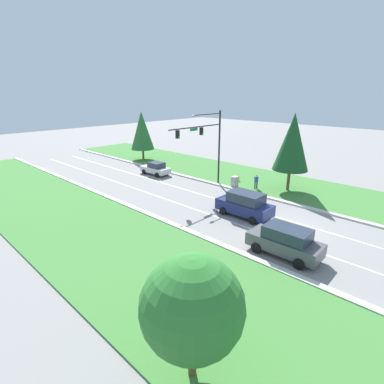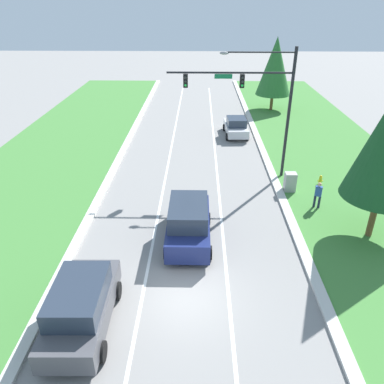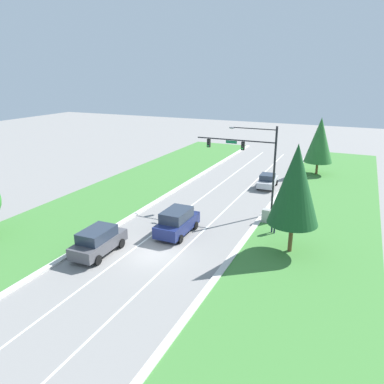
{
  "view_description": "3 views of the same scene",
  "coord_description": "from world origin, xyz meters",
  "px_view_note": "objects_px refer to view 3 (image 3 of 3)",
  "views": [
    {
      "loc": [
        -20.88,
        -9.32,
        10.39
      ],
      "look_at": [
        -0.95,
        9.51,
        1.23
      ],
      "focal_mm": 28.0,
      "sensor_mm": 36.0,
      "label": 1
    },
    {
      "loc": [
        0.51,
        -11.76,
        11.07
      ],
      "look_at": [
        0.13,
        7.11,
        1.23
      ],
      "focal_mm": 35.0,
      "sensor_mm": 36.0,
      "label": 2
    },
    {
      "loc": [
        13.28,
        -22.05,
        13.17
      ],
      "look_at": [
        -1.39,
        10.24,
        1.76
      ],
      "focal_mm": 35.0,
      "sensor_mm": 36.0,
      "label": 3
    }
  ],
  "objects_px": {
    "graphite_suv": "(98,241)",
    "fire_hydrant": "(293,219)",
    "utility_cabinet": "(266,216)",
    "navy_suv": "(177,222)",
    "silver_sedan": "(267,181)",
    "traffic_signal_mast": "(252,155)",
    "pedestrian": "(273,223)",
    "conifer_near_right_tree": "(320,140)",
    "conifer_far_right_tree": "(295,185)"
  },
  "relations": [
    {
      "from": "graphite_suv",
      "to": "fire_hydrant",
      "type": "distance_m",
      "value": 17.39
    },
    {
      "from": "navy_suv",
      "to": "fire_hydrant",
      "type": "xyz_separation_m",
      "value": [
        8.53,
        6.57,
        -0.77
      ]
    },
    {
      "from": "silver_sedan",
      "to": "utility_cabinet",
      "type": "height_order",
      "value": "silver_sedan"
    },
    {
      "from": "silver_sedan",
      "to": "conifer_near_right_tree",
      "type": "xyz_separation_m",
      "value": [
        4.61,
        8.59,
        3.83
      ]
    },
    {
      "from": "utility_cabinet",
      "to": "conifer_far_right_tree",
      "type": "relative_size",
      "value": 0.15
    },
    {
      "from": "graphite_suv",
      "to": "navy_suv",
      "type": "relative_size",
      "value": 0.99
    },
    {
      "from": "pedestrian",
      "to": "conifer_near_right_tree",
      "type": "bearing_deg",
      "value": -69.83
    },
    {
      "from": "traffic_signal_mast",
      "to": "fire_hydrant",
      "type": "relative_size",
      "value": 12.14
    },
    {
      "from": "graphite_suv",
      "to": "utility_cabinet",
      "type": "distance_m",
      "value": 15.11
    },
    {
      "from": "navy_suv",
      "to": "conifer_far_right_tree",
      "type": "relative_size",
      "value": 0.59
    },
    {
      "from": "traffic_signal_mast",
      "to": "pedestrian",
      "type": "height_order",
      "value": "traffic_signal_mast"
    },
    {
      "from": "silver_sedan",
      "to": "utility_cabinet",
      "type": "distance_m",
      "value": 11.24
    },
    {
      "from": "pedestrian",
      "to": "fire_hydrant",
      "type": "height_order",
      "value": "pedestrian"
    },
    {
      "from": "pedestrian",
      "to": "conifer_near_right_tree",
      "type": "relative_size",
      "value": 0.22
    },
    {
      "from": "fire_hydrant",
      "to": "conifer_near_right_tree",
      "type": "height_order",
      "value": "conifer_near_right_tree"
    },
    {
      "from": "navy_suv",
      "to": "silver_sedan",
      "type": "bearing_deg",
      "value": 76.94
    },
    {
      "from": "silver_sedan",
      "to": "conifer_far_right_tree",
      "type": "bearing_deg",
      "value": -73.31
    },
    {
      "from": "graphite_suv",
      "to": "navy_suv",
      "type": "bearing_deg",
      "value": 55.48
    },
    {
      "from": "conifer_far_right_tree",
      "to": "silver_sedan",
      "type": "bearing_deg",
      "value": 109.33
    },
    {
      "from": "traffic_signal_mast",
      "to": "graphite_suv",
      "type": "height_order",
      "value": "traffic_signal_mast"
    },
    {
      "from": "pedestrian",
      "to": "utility_cabinet",
      "type": "bearing_deg",
      "value": -39.06
    },
    {
      "from": "navy_suv",
      "to": "conifer_far_right_tree",
      "type": "xyz_separation_m",
      "value": [
        9.35,
        0.58,
        4.28
      ]
    },
    {
      "from": "utility_cabinet",
      "to": "navy_suv",
      "type": "bearing_deg",
      "value": -138.45
    },
    {
      "from": "pedestrian",
      "to": "graphite_suv",
      "type": "bearing_deg",
      "value": 61.98
    },
    {
      "from": "traffic_signal_mast",
      "to": "fire_hydrant",
      "type": "xyz_separation_m",
      "value": [
        4.46,
        -1.35,
        -5.29
      ]
    },
    {
      "from": "silver_sedan",
      "to": "fire_hydrant",
      "type": "distance_m",
      "value": 11.04
    },
    {
      "from": "silver_sedan",
      "to": "navy_suv",
      "type": "bearing_deg",
      "value": -105.46
    },
    {
      "from": "fire_hydrant",
      "to": "silver_sedan",
      "type": "bearing_deg",
      "value": 115.59
    },
    {
      "from": "traffic_signal_mast",
      "to": "conifer_near_right_tree",
      "type": "height_order",
      "value": "traffic_signal_mast"
    },
    {
      "from": "traffic_signal_mast",
      "to": "navy_suv",
      "type": "relative_size",
      "value": 1.72
    },
    {
      "from": "silver_sedan",
      "to": "conifer_far_right_tree",
      "type": "relative_size",
      "value": 0.51
    },
    {
      "from": "traffic_signal_mast",
      "to": "conifer_far_right_tree",
      "type": "height_order",
      "value": "traffic_signal_mast"
    },
    {
      "from": "utility_cabinet",
      "to": "pedestrian",
      "type": "bearing_deg",
      "value": -61.76
    },
    {
      "from": "navy_suv",
      "to": "utility_cabinet",
      "type": "height_order",
      "value": "navy_suv"
    },
    {
      "from": "fire_hydrant",
      "to": "conifer_near_right_tree",
      "type": "distance_m",
      "value": 19.03
    },
    {
      "from": "traffic_signal_mast",
      "to": "navy_suv",
      "type": "height_order",
      "value": "traffic_signal_mast"
    },
    {
      "from": "traffic_signal_mast",
      "to": "utility_cabinet",
      "type": "height_order",
      "value": "traffic_signal_mast"
    },
    {
      "from": "pedestrian",
      "to": "traffic_signal_mast",
      "type": "bearing_deg",
      "value": -30.44
    },
    {
      "from": "graphite_suv",
      "to": "utility_cabinet",
      "type": "height_order",
      "value": "graphite_suv"
    },
    {
      "from": "traffic_signal_mast",
      "to": "silver_sedan",
      "type": "bearing_deg",
      "value": 92.03
    },
    {
      "from": "conifer_near_right_tree",
      "to": "conifer_far_right_tree",
      "type": "bearing_deg",
      "value": -87.71
    },
    {
      "from": "graphite_suv",
      "to": "conifer_near_right_tree",
      "type": "xyz_separation_m",
      "value": [
        12.14,
        30.82,
        3.61
      ]
    },
    {
      "from": "fire_hydrant",
      "to": "conifer_near_right_tree",
      "type": "relative_size",
      "value": 0.09
    },
    {
      "from": "utility_cabinet",
      "to": "conifer_near_right_tree",
      "type": "bearing_deg",
      "value": 83.88
    },
    {
      "from": "conifer_near_right_tree",
      "to": "fire_hydrant",
      "type": "bearing_deg",
      "value": -89.53
    },
    {
      "from": "graphite_suv",
      "to": "navy_suv",
      "type": "xyz_separation_m",
      "value": [
        3.77,
        5.72,
        0.06
      ]
    },
    {
      "from": "navy_suv",
      "to": "conifer_near_right_tree",
      "type": "xyz_separation_m",
      "value": [
        8.37,
        25.1,
        3.55
      ]
    },
    {
      "from": "fire_hydrant",
      "to": "conifer_far_right_tree",
      "type": "height_order",
      "value": "conifer_far_right_tree"
    },
    {
      "from": "conifer_far_right_tree",
      "to": "fire_hydrant",
      "type": "bearing_deg",
      "value": 97.86
    },
    {
      "from": "graphite_suv",
      "to": "fire_hydrant",
      "type": "height_order",
      "value": "graphite_suv"
    }
  ]
}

